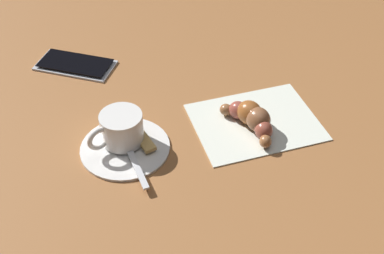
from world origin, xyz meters
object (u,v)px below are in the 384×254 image
Objects in this scene: sugar_packet at (143,139)px; saucer at (125,147)px; espresso_cup at (121,128)px; cell_phone at (75,64)px; croissant at (252,118)px; teaspoon at (128,146)px; napkin at (255,120)px.

saucer is at bearing 79.02° from sugar_packet.
sugar_packet is at bearing -13.87° from espresso_cup.
cell_phone is (-0.10, 0.24, -0.01)m from sugar_packet.
espresso_cup is at bearing 103.83° from saucer.
teaspoon is at bearing -175.90° from croissant.
teaspoon is 0.26m from cell_phone.
teaspoon is 0.68× the size of napkin.
croissant is at bearing 4.10° from teaspoon.
sugar_packet is at bearing 24.34° from teaspoon.
teaspoon is at bearing -70.86° from espresso_cup.
saucer is 0.20m from croissant.
napkin is at bearing -38.04° from cell_phone.
saucer is at bearing -76.17° from espresso_cup.
sugar_packet is at bearing 7.02° from saucer.
espresso_cup is (-0.00, 0.01, 0.03)m from saucer.
sugar_packet is (0.03, 0.00, 0.01)m from saucer.
croissant is (-0.01, -0.01, 0.02)m from napkin.
espresso_cup is 0.44× the size of napkin.
teaspoon reaches higher than saucer.
sugar_packet is 0.29× the size of napkin.
napkin is 0.03m from croissant.
sugar_packet reaches higher than cell_phone.
saucer is 1.01× the size of teaspoon.
saucer is 0.01m from teaspoon.
teaspoon is (0.00, -0.01, 0.01)m from saucer.
croissant is at bearing -40.77° from cell_phone.
saucer is 0.86× the size of cell_phone.
cell_phone is at bearing 139.23° from croissant.
espresso_cup reaches higher than croissant.
saucer and cell_phone have the same top height.
espresso_cup is 1.49× the size of sugar_packet.
croissant is (0.20, 0.01, 0.01)m from teaspoon.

